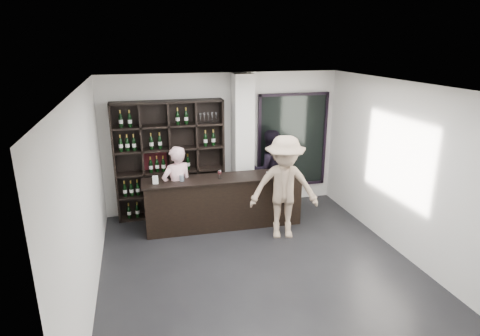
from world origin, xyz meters
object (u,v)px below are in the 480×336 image
object	(u,v)px
taster_pink	(177,189)
taster_black	(269,170)
wine_shelf	(170,160)
tasting_counter	(224,202)
customer	(284,188)

from	to	relation	value
taster_pink	taster_black	world-z (taller)	taster_black
taster_pink	taster_black	xyz separation A→B (m)	(2.01, 0.55, 0.04)
wine_shelf	taster_black	world-z (taller)	wine_shelf
wine_shelf	taster_pink	distance (m)	0.81
tasting_counter	taster_black	xyz separation A→B (m)	(1.14, 0.65, 0.36)
wine_shelf	taster_black	xyz separation A→B (m)	(2.06, -0.17, -0.33)
customer	taster_black	bearing A→B (deg)	95.76
taster_black	taster_pink	bearing A→B (deg)	14.77
wine_shelf	taster_pink	world-z (taller)	wine_shelf
taster_pink	customer	distance (m)	2.02
tasting_counter	taster_pink	size ratio (longest dim) A/B	1.85
wine_shelf	customer	distance (m)	2.44
tasting_counter	taster_pink	world-z (taller)	taster_pink
wine_shelf	taster_black	bearing A→B (deg)	-4.57
tasting_counter	customer	xyz separation A→B (m)	(0.97, -0.70, 0.46)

